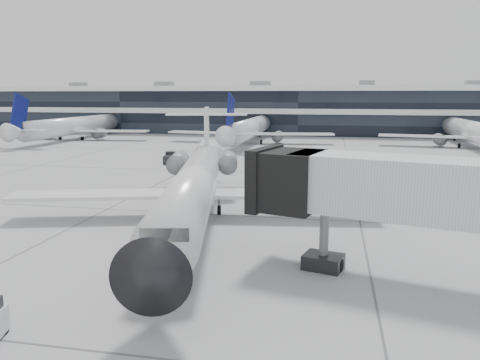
# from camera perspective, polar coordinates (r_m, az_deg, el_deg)

# --- Properties ---
(ground) EXTENTS (220.00, 220.00, 0.00)m
(ground) POSITION_cam_1_polar(r_m,az_deg,el_deg) (36.38, -1.56, -4.31)
(ground) COLOR #949597
(ground) RESTS_ON ground
(terminal) EXTENTS (170.00, 22.00, 10.00)m
(terminal) POSITION_cam_1_polar(r_m,az_deg,el_deg) (116.64, 7.50, 8.23)
(terminal) COLOR black
(terminal) RESTS_ON ground
(bg_jet_left) EXTENTS (32.00, 40.00, 9.60)m
(bg_jet_left) POSITION_cam_1_polar(r_m,az_deg,el_deg) (104.18, -19.32, 4.73)
(bg_jet_left) COLOR white
(bg_jet_left) RESTS_ON ground
(bg_jet_center) EXTENTS (32.00, 40.00, 9.60)m
(bg_jet_center) POSITION_cam_1_polar(r_m,az_deg,el_deg) (91.16, 1.22, 4.58)
(bg_jet_center) COLOR white
(bg_jet_center) RESTS_ON ground
(bg_jet_right) EXTENTS (32.00, 40.00, 9.60)m
(bg_jet_right) POSITION_cam_1_polar(r_m,az_deg,el_deg) (92.97, 26.34, 3.62)
(bg_jet_right) COLOR white
(bg_jet_right) RESTS_ON ground
(regional_jet) EXTENTS (27.49, 34.26, 7.96)m
(regional_jet) POSITION_cam_1_polar(r_m,az_deg,el_deg) (34.88, -5.50, -0.42)
(regional_jet) COLOR white
(regional_jet) RESTS_ON ground
(ramp_worker) EXTENTS (0.76, 0.73, 1.76)m
(ramp_worker) POSITION_cam_1_polar(r_m,az_deg,el_deg) (28.23, -8.62, -6.94)
(ramp_worker) COLOR #E6F91A
(ramp_worker) RESTS_ON ground
(traffic_cone) EXTENTS (0.41, 0.41, 0.53)m
(traffic_cone) POSITION_cam_1_polar(r_m,az_deg,el_deg) (44.79, -1.66, -1.18)
(traffic_cone) COLOR red
(traffic_cone) RESTS_ON ground
(far_tug) EXTENTS (1.84, 2.69, 1.59)m
(far_tug) POSITION_cam_1_polar(r_m,az_deg,el_deg) (64.03, -8.52, 2.63)
(far_tug) COLOR black
(far_tug) RESTS_ON ground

